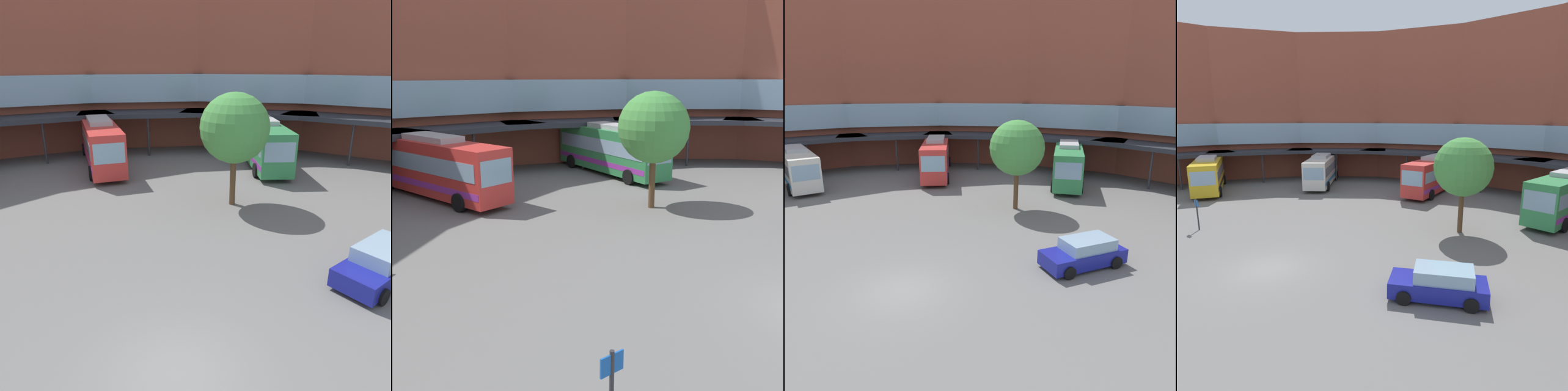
{
  "view_description": "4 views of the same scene",
  "coord_description": "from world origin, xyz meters",
  "views": [
    {
      "loc": [
        -0.61,
        -8.04,
        8.38
      ],
      "look_at": [
        1.9,
        8.96,
        2.06
      ],
      "focal_mm": 33.58,
      "sensor_mm": 36.0,
      "label": 1
    },
    {
      "loc": [
        -15.32,
        -6.15,
        7.67
      ],
      "look_at": [
        -0.32,
        12.38,
        1.6
      ],
      "focal_mm": 43.85,
      "sensor_mm": 36.0,
      "label": 2
    },
    {
      "loc": [
        5.51,
        -14.52,
        9.08
      ],
      "look_at": [
        2.35,
        9.89,
        1.78
      ],
      "focal_mm": 33.74,
      "sensor_mm": 36.0,
      "label": 3
    },
    {
      "loc": [
        16.13,
        -9.13,
        8.24
      ],
      "look_at": [
        0.27,
        8.22,
        2.77
      ],
      "focal_mm": 31.73,
      "sensor_mm": 36.0,
      "label": 4
    }
  ],
  "objects": [
    {
      "name": "plaza_tree",
      "position": [
        4.75,
        12.67,
        4.71
      ],
      "size": [
        4.1,
        4.1,
        6.79
      ],
      "color": "brown",
      "rests_on": "ground"
    },
    {
      "name": "bus_3",
      "position": [
        -4.08,
        23.24,
        2.02
      ],
      "size": [
        4.76,
        12.48,
        3.99
      ],
      "rotation": [
        0.0,
        0.0,
        4.9
      ],
      "color": "red",
      "rests_on": "ground"
    },
    {
      "name": "station_building",
      "position": [
        0.0,
        20.78,
        8.82
      ],
      "size": [
        72.31,
        37.34,
        18.56
      ],
      "color": "#9E4C38",
      "rests_on": "ground"
    },
    {
      "name": "ground_plane",
      "position": [
        0.0,
        0.0,
        0.0
      ],
      "size": [
        115.22,
        115.22,
        0.0
      ],
      "primitive_type": "plane",
      "color": "slate"
    },
    {
      "name": "parked_car",
      "position": [
        8.65,
        3.59,
        0.74
      ],
      "size": [
        4.71,
        3.76,
        1.53
      ],
      "rotation": [
        0.0,
        0.0,
        3.67
      ],
      "color": "navy",
      "rests_on": "ground"
    },
    {
      "name": "bus_2",
      "position": [
        9.48,
        21.61,
        2.0
      ],
      "size": [
        3.62,
        11.57,
        3.96
      ],
      "rotation": [
        0.0,
        0.0,
        4.62
      ],
      "color": "#338C4C",
      "rests_on": "ground"
    }
  ]
}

